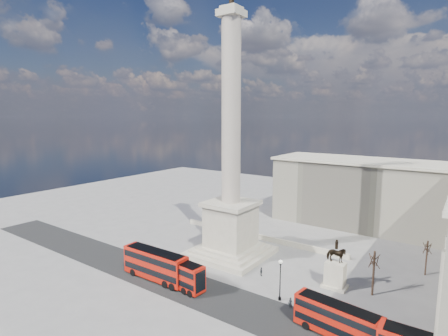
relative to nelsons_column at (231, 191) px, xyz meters
name	(u,v)px	position (x,y,z in m)	size (l,w,h in m)	color
ground	(216,263)	(0.00, -5.00, -12.92)	(180.00, 180.00, 0.00)	gray
asphalt_road	(203,293)	(5.00, -15.00, -12.91)	(120.00, 9.00, 0.01)	#262626
nelsons_column	(231,191)	(0.00, 0.00, 0.00)	(14.00, 14.00, 49.85)	#BDB49D
balustrade_wall	(259,237)	(0.00, 11.00, -12.37)	(40.00, 0.60, 1.10)	beige
building_northeast	(380,195)	(20.00, 35.00, -4.59)	(51.00, 17.00, 16.60)	#B0AA91
red_bus_a	(176,272)	(0.05, -15.70, -10.58)	(11.16, 3.35, 4.46)	red
red_bus_b	(156,264)	(-4.22, -16.08, -10.27)	(12.46, 3.09, 5.04)	red
red_bus_c	(338,320)	(25.51, -14.02, -10.62)	(11.01, 3.84, 4.37)	red
victorian_lamp	(280,277)	(15.74, -10.07, -9.21)	(0.54, 0.54, 6.29)	black
equestrian_statue	(335,271)	(21.12, -1.39, -10.16)	(3.81, 2.86, 7.98)	beige
bare_tree_mid	(374,259)	(26.61, -0.46, -7.10)	(1.95, 1.95, 7.39)	#332319
bare_tree_far	(427,247)	(32.43, 12.10, -7.84)	(1.58, 1.58, 6.45)	#332319
pedestrian_walking	(290,304)	(18.10, -11.50, -12.03)	(0.64, 0.42, 1.77)	black
pedestrian_standing	(369,330)	(28.71, -11.50, -12.07)	(0.83, 0.64, 1.70)	black
pedestrian_crossing	(261,272)	(9.55, -4.68, -12.14)	(0.91, 0.38, 1.56)	black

